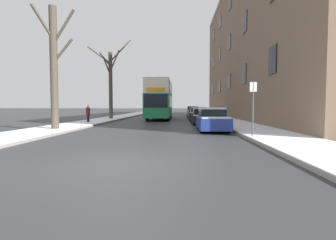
% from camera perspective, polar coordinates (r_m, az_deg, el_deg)
% --- Properties ---
extents(ground_plane, '(320.00, 320.00, 0.00)m').
position_cam_1_polar(ground_plane, '(7.08, -11.13, -9.47)').
color(ground_plane, '#303335').
extents(sidewalk_left, '(2.98, 130.00, 0.16)m').
position_cam_1_polar(sidewalk_left, '(60.25, -5.02, 1.69)').
color(sidewalk_left, gray).
rests_on(sidewalk_left, ground).
extents(sidewalk_right, '(2.98, 130.00, 0.16)m').
position_cam_1_polar(sidewalk_right, '(59.91, 6.87, 1.68)').
color(sidewalk_right, gray).
rests_on(sidewalk_right, ground).
extents(terrace_facade_right, '(9.10, 42.33, 17.78)m').
position_cam_1_polar(terrace_facade_right, '(34.79, 20.85, 15.10)').
color(terrace_facade_right, '#7A604C').
rests_on(terrace_facade_right, ground).
extents(bare_tree_left_0, '(2.28, 1.24, 7.45)m').
position_cam_1_polar(bare_tree_left_0, '(17.37, -23.55, 10.74)').
color(bare_tree_left_0, '#4C4238').
rests_on(bare_tree_left_0, ground).
extents(bare_tree_left_1, '(4.30, 3.11, 9.00)m').
position_cam_1_polar(bare_tree_left_1, '(29.56, -12.40, 8.25)').
color(bare_tree_left_1, '#4C4238').
rests_on(bare_tree_left_1, ground).
extents(double_decker_bus, '(2.54, 10.89, 4.27)m').
position_cam_1_polar(double_decker_bus, '(30.21, -1.77, 4.76)').
color(double_decker_bus, '#1E7A47').
rests_on(double_decker_bus, ground).
extents(parked_car_0, '(1.71, 4.32, 1.42)m').
position_cam_1_polar(parked_car_0, '(16.27, 9.55, -0.03)').
color(parked_car_0, navy).
rests_on(parked_car_0, ground).
extents(parked_car_1, '(1.87, 4.24, 1.34)m').
position_cam_1_polar(parked_car_1, '(22.19, 7.66, 0.71)').
color(parked_car_1, black).
rests_on(parked_car_1, ground).
extents(parked_car_2, '(1.87, 4.30, 1.43)m').
position_cam_1_polar(parked_car_2, '(27.52, 6.66, 1.26)').
color(parked_car_2, black).
rests_on(parked_car_2, ground).
extents(parked_car_3, '(1.79, 4.45, 1.31)m').
position_cam_1_polar(parked_car_3, '(33.65, 5.90, 1.51)').
color(parked_car_3, '#9EA3AD').
rests_on(parked_car_3, ground).
extents(parked_car_4, '(1.84, 4.56, 1.49)m').
position_cam_1_polar(parked_car_4, '(39.66, 5.38, 1.85)').
color(parked_car_4, '#9EA3AD').
rests_on(parked_car_4, ground).
extents(oncoming_van, '(2.03, 5.58, 2.38)m').
position_cam_1_polar(oncoming_van, '(46.17, -2.65, 2.78)').
color(oncoming_van, '#333842').
rests_on(oncoming_van, ground).
extents(pedestrian_left_sidewalk, '(0.35, 0.35, 1.60)m').
position_cam_1_polar(pedestrian_left_sidewalk, '(23.63, -17.02, 1.37)').
color(pedestrian_left_sidewalk, black).
rests_on(pedestrian_left_sidewalk, ground).
extents(street_sign_post, '(0.32, 0.07, 2.66)m').
position_cam_1_polar(street_sign_post, '(12.70, 17.99, 2.88)').
color(street_sign_post, '#4C4F54').
rests_on(street_sign_post, ground).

